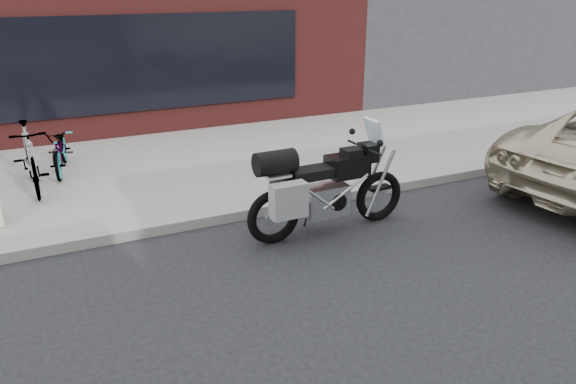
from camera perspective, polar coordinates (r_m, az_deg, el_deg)
ground at (r=5.51m, az=13.96°, el=-17.71°), size 120.00×120.00×0.00m
near_sidewalk at (r=11.14m, az=-8.90°, el=3.36°), size 44.00×6.00×0.15m
storefront at (r=17.27m, az=-23.02°, el=15.56°), size 14.00×10.07×4.50m
motorcycle at (r=7.72m, az=3.23°, el=0.33°), size 2.48×0.84×1.57m
bicycle_front at (r=10.69m, az=-22.11°, el=4.06°), size 0.80×1.65×0.83m
bicycle_rear at (r=9.90m, az=-24.73°, el=3.19°), size 0.61×1.84×1.09m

